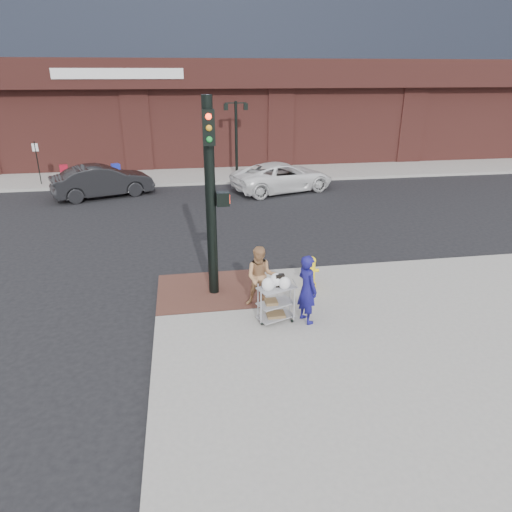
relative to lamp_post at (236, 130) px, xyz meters
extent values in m
plane|color=black|center=(-2.00, -16.00, -2.62)|extent=(220.00, 220.00, 0.00)
cube|color=gray|center=(10.50, 16.00, -2.54)|extent=(65.00, 36.00, 0.15)
cube|color=#502B25|center=(-2.60, -15.10, -2.46)|extent=(2.80, 2.40, 0.01)
cylinder|color=black|center=(0.00, 0.00, -0.47)|extent=(0.16, 0.16, 4.00)
cube|color=black|center=(0.00, 0.00, 1.43)|extent=(1.20, 0.06, 0.06)
cube|color=black|center=(-0.55, 0.00, 1.23)|extent=(0.22, 0.22, 0.35)
cube|color=black|center=(0.55, 0.00, 1.23)|extent=(0.22, 0.22, 0.35)
cylinder|color=black|center=(-10.50, -1.00, -1.37)|extent=(0.05, 0.05, 2.20)
cylinder|color=black|center=(-2.50, -15.20, 0.03)|extent=(0.26, 0.26, 5.00)
cube|color=black|center=(-2.20, -15.20, 0.08)|extent=(0.32, 0.28, 0.34)
cube|color=#FF260C|center=(-2.04, -15.20, 0.08)|extent=(0.02, 0.18, 0.22)
cube|color=black|center=(-2.50, -15.48, 1.83)|extent=(0.28, 0.18, 0.80)
imported|color=navy|center=(-0.48, -17.08, -1.64)|extent=(0.59, 0.71, 1.67)
imported|color=#AB7B50|center=(-1.40, -16.14, -1.69)|extent=(0.88, 0.76, 1.56)
imported|color=black|center=(-6.95, -3.67, -1.85)|extent=(4.93, 3.13, 1.53)
imported|color=white|center=(1.85, -3.96, -1.90)|extent=(5.65, 3.81, 1.44)
cube|color=gray|center=(-1.17, -16.93, -1.62)|extent=(0.95, 0.73, 0.03)
cube|color=gray|center=(-1.17, -16.93, -2.02)|extent=(0.95, 0.73, 0.03)
cube|color=gray|center=(-1.17, -16.93, -2.37)|extent=(0.95, 0.73, 0.03)
cube|color=black|center=(-1.08, -16.89, -1.47)|extent=(0.20, 0.13, 0.30)
cube|color=brown|center=(-1.28, -16.93, -1.98)|extent=(0.28, 0.32, 0.07)
cube|color=brown|center=(-1.17, -16.93, -2.32)|extent=(0.43, 0.33, 0.07)
cylinder|color=yellow|center=(0.16, -15.27, -2.43)|extent=(0.29, 0.29, 0.08)
cylinder|color=yellow|center=(0.16, -15.27, -2.06)|extent=(0.20, 0.20, 0.63)
sphere|color=yellow|center=(0.16, -15.27, -1.71)|extent=(0.22, 0.22, 0.22)
cylinder|color=yellow|center=(0.16, -15.27, -2.01)|extent=(0.41, 0.09, 0.09)
cube|color=#A41225|center=(-9.28, -0.98, -1.99)|extent=(0.48, 0.45, 0.96)
cube|color=#1C2BB8|center=(-6.61, -1.12, -1.99)|extent=(0.52, 0.50, 0.96)
camera|label=1|loc=(-3.17, -26.21, 3.00)|focal=32.00mm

